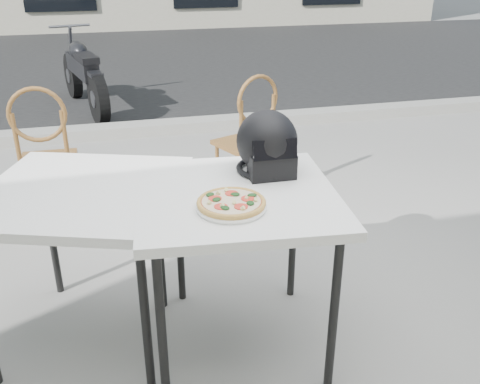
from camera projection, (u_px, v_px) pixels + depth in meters
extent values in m
plane|color=gray|center=(273.00, 278.00, 3.26)|extent=(80.00, 80.00, 0.00)
cube|color=black|center=(155.00, 62.00, 9.43)|extent=(30.00, 8.00, 0.00)
cube|color=gray|center=(192.00, 125.00, 5.88)|extent=(30.00, 0.25, 0.12)
cube|color=white|center=(237.00, 197.00, 2.40)|extent=(0.97, 0.97, 0.04)
cylinder|color=black|center=(162.00, 332.00, 2.19)|extent=(0.04, 0.04, 0.80)
cylinder|color=black|center=(334.00, 316.00, 2.29)|extent=(0.04, 0.04, 0.80)
cylinder|color=black|center=(159.00, 244.00, 2.85)|extent=(0.04, 0.04, 0.80)
cylinder|color=black|center=(293.00, 234.00, 2.95)|extent=(0.04, 0.04, 0.80)
cylinder|color=white|center=(231.00, 208.00, 2.23)|extent=(0.31, 0.31, 0.01)
torus|color=white|center=(231.00, 206.00, 2.23)|extent=(0.32, 0.32, 0.02)
cylinder|color=tan|center=(231.00, 203.00, 2.22)|extent=(0.33, 0.33, 0.01)
torus|color=tan|center=(231.00, 202.00, 2.22)|extent=(0.34, 0.34, 0.02)
cylinder|color=red|center=(231.00, 202.00, 2.22)|extent=(0.29, 0.29, 0.00)
cylinder|color=beige|center=(231.00, 201.00, 2.22)|extent=(0.28, 0.28, 0.00)
cylinder|color=red|center=(248.00, 199.00, 2.23)|extent=(0.07, 0.07, 0.00)
cylinder|color=red|center=(232.00, 193.00, 2.28)|extent=(0.07, 0.07, 0.00)
cylinder|color=red|center=(215.00, 198.00, 2.23)|extent=(0.07, 0.07, 0.00)
cylinder|color=red|center=(221.00, 207.00, 2.16)|extent=(0.07, 0.07, 0.00)
cylinder|color=red|center=(241.00, 207.00, 2.16)|extent=(0.07, 0.07, 0.00)
ellipsoid|color=#163C16|center=(235.00, 194.00, 2.27)|extent=(0.05, 0.04, 0.01)
ellipsoid|color=#163C16|center=(217.00, 199.00, 2.22)|extent=(0.05, 0.05, 0.01)
ellipsoid|color=#163C16|center=(250.00, 203.00, 2.19)|extent=(0.04, 0.04, 0.01)
ellipsoid|color=#163C16|center=(225.00, 208.00, 2.15)|extent=(0.05, 0.05, 0.01)
ellipsoid|color=#163C16|center=(252.00, 195.00, 2.26)|extent=(0.04, 0.03, 0.01)
ellipsoid|color=#163C16|center=(210.00, 195.00, 2.26)|extent=(0.05, 0.05, 0.01)
cylinder|color=#E8E38E|center=(234.00, 202.00, 2.19)|extent=(0.02, 0.02, 0.02)
cylinder|color=#E8E38E|center=(218.00, 193.00, 2.27)|extent=(0.03, 0.03, 0.02)
cylinder|color=#E8E38E|center=(247.00, 198.00, 2.23)|extent=(0.03, 0.02, 0.02)
cylinder|color=#E8E38E|center=(226.00, 190.00, 2.30)|extent=(0.02, 0.02, 0.02)
cylinder|color=#E8E38E|center=(243.00, 208.00, 2.14)|extent=(0.03, 0.03, 0.02)
cylinder|color=#E8E38E|center=(209.00, 202.00, 2.19)|extent=(0.03, 0.02, 0.02)
cylinder|color=#E8E38E|center=(256.00, 199.00, 2.21)|extent=(0.02, 0.02, 0.02)
cylinder|color=#E8E38E|center=(222.00, 206.00, 2.16)|extent=(0.03, 0.03, 0.02)
ellipsoid|color=black|center=(267.00, 141.00, 2.55)|extent=(0.30, 0.31, 0.30)
cube|color=black|center=(272.00, 166.00, 2.51)|extent=(0.22, 0.11, 0.12)
torus|color=black|center=(266.00, 168.00, 2.61)|extent=(0.30, 0.30, 0.03)
cube|color=black|center=(275.00, 149.00, 2.43)|extent=(0.21, 0.04, 0.09)
cube|color=brown|center=(244.00, 144.00, 4.21)|extent=(0.51, 0.51, 0.03)
cylinder|color=brown|center=(247.00, 160.00, 4.49)|extent=(0.04, 0.04, 0.42)
cylinder|color=brown|center=(217.00, 168.00, 4.32)|extent=(0.04, 0.04, 0.42)
cylinder|color=brown|center=(271.00, 171.00, 4.27)|extent=(0.04, 0.04, 0.42)
cylinder|color=brown|center=(240.00, 180.00, 4.10)|extent=(0.04, 0.04, 0.42)
cylinder|color=brown|center=(273.00, 120.00, 4.09)|extent=(0.04, 0.04, 0.40)
cylinder|color=brown|center=(241.00, 128.00, 3.92)|extent=(0.04, 0.04, 0.40)
torus|color=brown|center=(258.00, 100.00, 3.93)|extent=(0.36, 0.18, 0.38)
cube|color=white|center=(81.00, 193.00, 2.44)|extent=(1.13, 1.13, 0.04)
cylinder|color=black|center=(146.00, 322.00, 2.26)|extent=(0.05, 0.05, 0.79)
cylinder|color=black|center=(51.00, 231.00, 2.98)|extent=(0.05, 0.05, 0.79)
cylinder|color=black|center=(179.00, 237.00, 2.92)|extent=(0.05, 0.05, 0.79)
cube|color=brown|center=(48.00, 161.00, 3.84)|extent=(0.40, 0.40, 0.03)
cylinder|color=brown|center=(76.00, 179.00, 4.11)|extent=(0.03, 0.03, 0.43)
cylinder|color=brown|center=(33.00, 183.00, 4.04)|extent=(0.03, 0.03, 0.43)
cylinder|color=brown|center=(74.00, 196.00, 3.83)|extent=(0.03, 0.03, 0.43)
cylinder|color=brown|center=(28.00, 201.00, 3.76)|extent=(0.03, 0.03, 0.43)
cylinder|color=brown|center=(66.00, 140.00, 3.64)|extent=(0.03, 0.03, 0.41)
cylinder|color=brown|center=(17.00, 143.00, 3.58)|extent=(0.03, 0.03, 0.41)
torus|color=brown|center=(37.00, 115.00, 3.53)|extent=(0.38, 0.04, 0.38)
cylinder|color=black|center=(73.00, 76.00, 7.11)|extent=(0.25, 0.59, 0.58)
cylinder|color=slate|center=(73.00, 76.00, 7.11)|extent=(0.18, 0.22, 0.19)
cylinder|color=black|center=(98.00, 99.00, 6.01)|extent=(0.25, 0.59, 0.58)
cylinder|color=slate|center=(98.00, 99.00, 6.01)|extent=(0.18, 0.22, 0.19)
cube|color=black|center=(82.00, 66.00, 6.46)|extent=(0.41, 1.03, 0.21)
ellipsoid|color=black|center=(78.00, 51.00, 6.51)|extent=(0.31, 0.44, 0.22)
cube|color=black|center=(86.00, 58.00, 6.16)|extent=(0.30, 0.52, 0.08)
cylinder|color=slate|center=(71.00, 53.00, 6.91)|extent=(0.11, 0.31, 0.69)
cylinder|color=slate|center=(69.00, 26.00, 6.68)|extent=(0.50, 0.15, 0.03)
cube|color=black|center=(95.00, 74.00, 5.92)|extent=(0.18, 0.24, 0.05)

